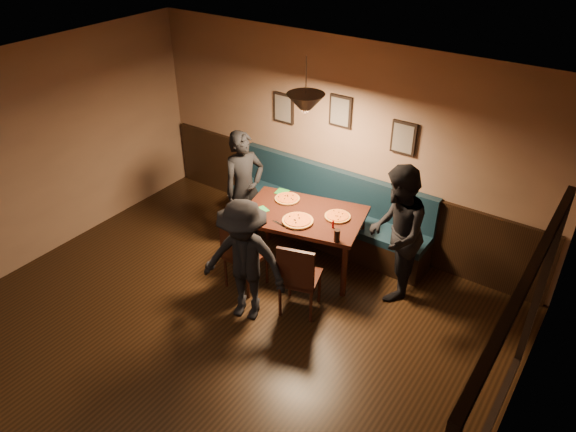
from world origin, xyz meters
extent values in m
plane|color=black|center=(0.00, 0.00, 0.00)|extent=(7.00, 7.00, 0.00)
plane|color=silver|center=(0.00, 0.00, 2.80)|extent=(7.00, 7.00, 0.00)
plane|color=#8C704F|center=(0.00, 3.50, 1.40)|extent=(6.00, 0.00, 6.00)
cube|color=black|center=(0.00, 3.47, 0.50)|extent=(5.88, 0.06, 1.00)
cube|color=black|center=(2.96, 0.50, 1.50)|extent=(0.06, 2.56, 1.86)
plane|color=black|center=(2.93, 0.50, 1.50)|extent=(0.00, 2.40, 2.40)
cube|color=black|center=(-0.90, 3.47, 1.70)|extent=(0.32, 0.04, 0.42)
cube|color=black|center=(0.00, 3.47, 1.85)|extent=(0.32, 0.04, 0.42)
cube|color=black|center=(0.90, 3.47, 1.70)|extent=(0.32, 0.04, 0.42)
cone|color=black|center=(0.07, 2.51, 2.25)|extent=(0.44, 0.44, 0.25)
cube|color=black|center=(0.07, 2.51, 0.40)|extent=(1.69, 1.29, 0.81)
imported|color=black|center=(-0.92, 2.55, 0.83)|extent=(0.59, 0.71, 1.66)
imported|color=black|center=(1.27, 2.67, 0.86)|extent=(0.90, 1.01, 1.72)
imported|color=black|center=(0.05, 1.32, 0.77)|extent=(1.11, 0.80, 1.54)
cylinder|color=orange|center=(-0.29, 2.67, 0.82)|extent=(0.43, 0.43, 0.04)
cylinder|color=#BF8824|center=(0.13, 2.30, 0.83)|extent=(0.43, 0.43, 0.04)
cylinder|color=orange|center=(0.48, 2.67, 0.82)|extent=(0.40, 0.40, 0.04)
cylinder|color=black|center=(0.73, 2.21, 0.88)|extent=(0.09, 0.09, 0.15)
cylinder|color=#8A0407|center=(0.55, 2.43, 0.86)|extent=(0.03, 0.03, 0.12)
cube|color=#1E7025|center=(-0.47, 2.81, 0.81)|extent=(0.18, 0.18, 0.01)
cube|color=#217D33|center=(-0.42, 2.27, 0.81)|extent=(0.20, 0.20, 0.01)
cube|color=silver|center=(0.03, 2.13, 0.81)|extent=(0.21, 0.07, 0.00)
camera|label=1|loc=(3.22, -2.42, 4.41)|focal=33.84mm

